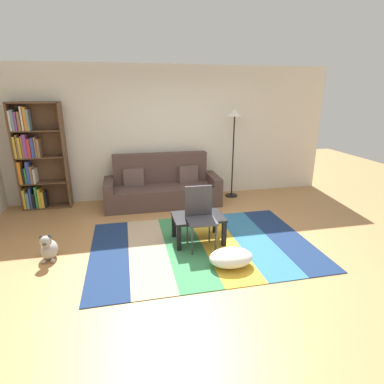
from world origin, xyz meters
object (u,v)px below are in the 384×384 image
object	(u,v)px
bookshelf	(35,159)
standing_lamp	(234,124)
pouf	(231,258)
folding_chair	(200,212)
tv_remote	(203,215)
couch	(162,188)
dog	(49,248)
coffee_table	(198,220)

from	to	relation	value
bookshelf	standing_lamp	size ratio (longest dim) A/B	1.09
bookshelf	standing_lamp	world-z (taller)	bookshelf
pouf	folding_chair	size ratio (longest dim) A/B	0.64
standing_lamp	folding_chair	size ratio (longest dim) A/B	2.06
tv_remote	folding_chair	xyz separation A→B (m)	(-0.08, -0.12, 0.11)
tv_remote	couch	bearing A→B (deg)	66.80
couch	folding_chair	size ratio (longest dim) A/B	2.51
folding_chair	couch	bearing A→B (deg)	123.22
couch	bookshelf	bearing A→B (deg)	173.21
bookshelf	dog	bearing A→B (deg)	-75.04
bookshelf	pouf	distance (m)	4.18
pouf	standing_lamp	size ratio (longest dim) A/B	0.31
bookshelf	tv_remote	distance (m)	3.50
coffee_table	standing_lamp	size ratio (longest dim) A/B	0.40
couch	dog	size ratio (longest dim) A/B	5.69
couch	coffee_table	bearing A→B (deg)	-79.95
coffee_table	pouf	distance (m)	0.85
couch	pouf	size ratio (longest dim) A/B	3.92
bookshelf	folding_chair	size ratio (longest dim) A/B	2.23
dog	folding_chair	xyz separation A→B (m)	(2.09, -0.06, 0.37)
standing_lamp	folding_chair	distance (m)	2.63
coffee_table	folding_chair	distance (m)	0.24
pouf	couch	bearing A→B (deg)	102.56
coffee_table	standing_lamp	distance (m)	2.59
tv_remote	folding_chair	distance (m)	0.18
dog	folding_chair	bearing A→B (deg)	-1.69
dog	folding_chair	distance (m)	2.13
couch	tv_remote	xyz separation A→B (m)	(0.38, -1.82, 0.09)
couch	folding_chair	distance (m)	1.97
dog	folding_chair	size ratio (longest dim) A/B	0.44
standing_lamp	couch	bearing A→B (deg)	-174.18
pouf	tv_remote	distance (m)	0.84
bookshelf	tv_remote	world-z (taller)	bookshelf
coffee_table	dog	distance (m)	2.11
dog	standing_lamp	size ratio (longest dim) A/B	0.21
bookshelf	pouf	world-z (taller)	bookshelf
folding_chair	pouf	bearing A→B (deg)	-43.12
coffee_table	couch	bearing A→B (deg)	100.05
standing_lamp	coffee_table	bearing A→B (deg)	-121.91
standing_lamp	folding_chair	bearing A→B (deg)	-120.28
couch	coffee_table	world-z (taller)	couch
dog	standing_lamp	world-z (taller)	standing_lamp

